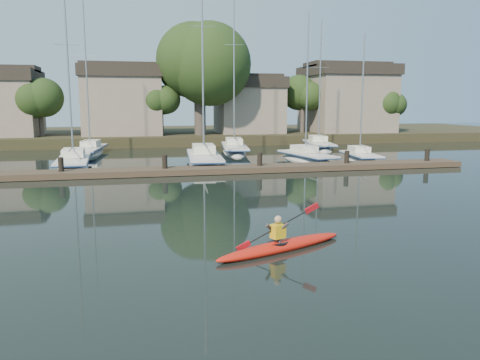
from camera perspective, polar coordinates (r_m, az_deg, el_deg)
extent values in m
plane|color=black|center=(15.96, 4.86, -6.32)|extent=(160.00, 160.00, 0.00)
ellipsoid|color=red|center=(14.04, 5.11, -8.07)|extent=(4.52, 2.36, 0.35)
cylinder|color=black|center=(13.92, 4.62, -7.74)|extent=(0.91, 0.91, 0.09)
imported|color=#312C2F|center=(13.81, 4.64, -6.28)|extent=(0.36, 0.43, 1.01)
cube|color=gold|center=(13.81, 4.64, -6.23)|extent=(0.47, 0.42, 0.41)
sphere|color=tan|center=(13.72, 4.66, -4.82)|extent=(0.23, 0.23, 0.23)
cube|color=#4C392B|center=(29.32, -3.27, 1.26)|extent=(34.00, 2.00, 0.35)
cylinder|color=black|center=(29.28, -20.93, 0.84)|extent=(0.32, 0.32, 1.80)
cylinder|color=black|center=(28.99, -9.13, 1.27)|extent=(0.32, 0.32, 1.80)
cylinder|color=black|center=(29.93, 2.41, 1.62)|extent=(0.32, 0.32, 1.80)
cylinder|color=black|center=(31.99, 12.87, 1.89)|extent=(0.32, 0.32, 1.80)
cylinder|color=black|center=(34.96, 21.80, 2.07)|extent=(0.32, 0.32, 1.80)
ellipsoid|color=white|center=(34.05, -19.59, 0.91)|extent=(2.59, 8.71, 1.93)
cube|color=white|center=(33.94, -19.67, 2.44)|extent=(2.40, 7.16, 0.14)
cube|color=navy|center=(33.95, -19.67, 2.30)|extent=(2.49, 7.34, 0.08)
cube|color=silver|center=(34.41, -19.65, 3.15)|extent=(1.55, 2.48, 0.56)
cylinder|color=#9EA0A5|center=(34.08, -20.22, 12.77)|extent=(0.12, 0.12, 12.16)
cylinder|color=#9EA0A5|center=(32.58, -19.91, 3.59)|extent=(0.26, 3.27, 0.08)
cylinder|color=#9EA0A5|center=(34.21, -20.36, 15.20)|extent=(1.62, 0.12, 0.03)
ellipsoid|color=white|center=(34.03, -4.38, 1.36)|extent=(3.13, 10.17, 2.11)
cube|color=white|center=(33.91, -4.41, 3.04)|extent=(2.87, 8.36, 0.16)
cube|color=navy|center=(33.92, -4.40, 2.89)|extent=(2.98, 8.57, 0.09)
cube|color=silver|center=(34.46, -4.47, 3.83)|extent=(1.78, 2.92, 0.61)
cylinder|color=#9EA0A5|center=(34.20, -4.59, 15.32)|extent=(0.13, 0.13, 14.46)
cylinder|color=#9EA0A5|center=(32.33, -4.26, 4.32)|extent=(0.39, 3.80, 0.09)
cylinder|color=#9EA0A5|center=(34.43, -4.63, 18.19)|extent=(1.78, 0.18, 0.03)
ellipsoid|color=white|center=(36.04, 8.14, 1.83)|extent=(3.27, 7.75, 1.79)
cube|color=white|center=(35.94, 8.17, 3.17)|extent=(2.94, 6.40, 0.13)
cube|color=navy|center=(35.95, 8.17, 3.05)|extent=(3.04, 6.56, 0.08)
cube|color=silver|center=(36.30, 7.82, 3.79)|extent=(1.67, 2.30, 0.52)
cylinder|color=#9EA0A5|center=(35.97, 8.18, 11.50)|extent=(0.11, 0.11, 10.34)
cylinder|color=#9EA0A5|center=(34.91, 9.14, 4.21)|extent=(0.58, 2.82, 0.08)
cylinder|color=#9EA0A5|center=(36.04, 8.22, 13.47)|extent=(1.48, 0.29, 0.03)
ellipsoid|color=white|center=(37.01, 14.45, 1.86)|extent=(2.54, 6.38, 1.68)
cube|color=white|center=(36.92, 14.50, 3.08)|extent=(2.33, 5.25, 0.12)
cube|color=navy|center=(36.93, 14.49, 2.97)|extent=(2.41, 5.39, 0.07)
cube|color=silver|center=(37.23, 14.32, 3.65)|extent=(1.43, 1.86, 0.49)
cylinder|color=#9EA0A5|center=(36.90, 14.68, 10.04)|extent=(0.11, 0.11, 8.87)
cylinder|color=#9EA0A5|center=(35.98, 15.06, 4.04)|extent=(0.33, 2.35, 0.07)
cylinder|color=#9EA0A5|center=(36.94, 14.75, 11.69)|extent=(1.41, 0.18, 0.03)
ellipsoid|color=white|center=(42.57, -17.79, 2.61)|extent=(2.86, 8.76, 1.82)
cube|color=white|center=(42.49, -17.85, 3.76)|extent=(2.61, 7.21, 0.13)
cube|color=navy|center=(42.49, -17.84, 3.66)|extent=(2.70, 7.39, 0.08)
cube|color=silver|center=(42.96, -17.74, 4.30)|extent=(1.57, 2.53, 0.53)
cylinder|color=#9EA0A5|center=(42.65, -18.20, 12.19)|extent=(0.11, 0.11, 12.42)
cylinder|color=#9EA0A5|center=(41.17, -18.24, 4.65)|extent=(0.40, 3.26, 0.08)
cylinder|color=#9EA0A5|center=(42.76, -18.31, 14.18)|extent=(1.52, 0.18, 0.03)
ellipsoid|color=white|center=(42.10, -0.69, 2.96)|extent=(3.53, 10.31, 1.92)
cube|color=white|center=(42.01, -0.69, 4.19)|extent=(3.18, 8.49, 0.14)
cube|color=navy|center=(42.01, -0.69, 4.08)|extent=(3.28, 8.70, 0.08)
cube|color=silver|center=(42.58, -0.74, 4.76)|extent=(1.80, 3.00, 0.56)
cylinder|color=#9EA0A5|center=(42.28, -0.74, 13.89)|extent=(0.12, 0.12, 14.15)
cylinder|color=#9EA0A5|center=(40.43, -0.56, 5.14)|extent=(0.62, 3.81, 0.08)
cylinder|color=#9EA0A5|center=(42.45, -0.74, 16.18)|extent=(1.61, 0.26, 0.03)
ellipsoid|color=white|center=(45.84, 9.55, 3.34)|extent=(3.67, 8.53, 1.96)
cube|color=white|center=(45.76, 9.59, 4.50)|extent=(3.29, 7.05, 0.14)
cube|color=navy|center=(45.76, 9.58, 4.39)|extent=(3.40, 7.23, 0.08)
cube|color=silver|center=(46.21, 9.48, 5.02)|extent=(1.85, 2.55, 0.57)
cylinder|color=#9EA0A5|center=(45.89, 9.72, 11.68)|extent=(0.12, 0.12, 11.38)
cylinder|color=#9EA0A5|center=(44.48, 9.93, 5.42)|extent=(0.67, 3.10, 0.08)
cylinder|color=#9EA0A5|center=(45.98, 9.77, 13.38)|extent=(1.63, 0.34, 0.03)
cube|color=#262F17|center=(58.97, -7.96, 5.51)|extent=(90.00, 24.00, 1.00)
cube|color=gray|center=(54.35, -26.96, 7.72)|extent=(7.00, 7.00, 5.50)
cube|color=#2E2721|center=(54.42, -27.22, 11.24)|extent=(7.35, 7.35, 1.20)
cube|color=gray|center=(52.69, -14.11, 8.70)|extent=(8.00, 8.00, 6.00)
cube|color=#2E2721|center=(52.79, -14.27, 12.60)|extent=(8.40, 8.40, 1.20)
cube|color=gray|center=(54.17, 1.04, 8.45)|extent=(7.00, 7.00, 5.00)
cube|color=#2E2721|center=(54.21, 1.05, 11.73)|extent=(7.35, 7.35, 1.20)
cube|color=gray|center=(58.14, 12.77, 9.02)|extent=(9.00, 9.00, 6.50)
cube|color=#2E2721|center=(58.26, 12.91, 12.81)|extent=(9.45, 9.45, 1.20)
cylinder|color=#4F463F|center=(50.11, -4.91, 8.35)|extent=(1.20, 1.20, 5.00)
sphere|color=#1E3213|center=(50.29, -4.99, 14.06)|extent=(8.50, 8.50, 8.50)
cylinder|color=#4F463F|center=(51.56, -23.08, 6.56)|extent=(0.48, 0.48, 3.00)
sphere|color=#1E3213|center=(51.54, -23.26, 9.34)|extent=(3.40, 3.40, 3.40)
cylinder|color=#4F463F|center=(50.27, -9.52, 7.01)|extent=(0.38, 0.38, 2.80)
sphere|color=#1E3213|center=(50.24, -9.59, 9.51)|extent=(2.72, 2.72, 2.72)
cylinder|color=#4F463F|center=(54.48, 7.61, 7.43)|extent=(0.50, 0.50, 3.20)
sphere|color=#1E3213|center=(54.46, 7.67, 10.22)|extent=(3.57, 3.57, 3.57)
cylinder|color=#4F463F|center=(57.36, 17.63, 6.87)|extent=(0.41, 0.41, 2.60)
sphere|color=#1E3213|center=(57.32, 17.73, 9.01)|extent=(2.89, 2.89, 2.89)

